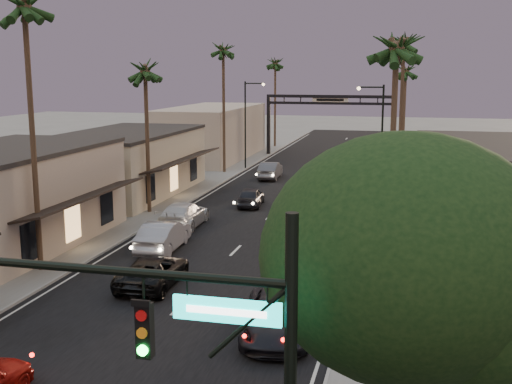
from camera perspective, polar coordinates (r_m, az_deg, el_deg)
The scene contains 27 objects.
ground at distance 47.84m, azimuth 1.99°, elevation -1.40°, with size 200.00×200.00×0.00m, color slate.
road at distance 52.65m, azimuth 3.09°, elevation -0.28°, with size 14.00×120.00×0.02m, color black.
sidewalk_left at distance 61.64m, azimuth -4.42°, elevation 1.37°, with size 5.00×92.00×0.12m, color slate.
sidewalk_right at distance 58.68m, azimuth 13.52°, elevation 0.63°, with size 5.00×92.00×0.12m, color slate.
storefront_mid at distance 39.58m, azimuth -21.13°, elevation -0.61°, with size 8.00×14.00×5.50m, color gray.
storefront_far at distance 53.34m, azimuth -11.37°, elevation 2.38°, with size 8.00×16.00×5.00m, color tan.
storefront_dist at distance 74.61m, azimuth -3.93°, elevation 5.27°, with size 8.00×20.00×6.00m, color gray.
building_right at distance 46.67m, azimuth 19.09°, elevation 0.83°, with size 8.00×18.00×5.00m, color gray.
traffic_signal at distance 11.60m, azimuth -6.56°, elevation -14.56°, with size 8.51×0.22×7.80m.
corner_tree at distance 13.88m, azimuth 13.47°, elevation -6.53°, with size 6.20×6.20×8.80m.
arch at distance 76.54m, azimuth 6.59°, elevation 7.27°, with size 15.20×0.40×7.27m.
streetlight_right at distance 51.10m, azimuth 10.83°, elevation 5.24°, with size 2.13×0.30×9.00m.
streetlight_left at distance 66.04m, azimuth -0.73°, elevation 6.62°, with size 2.13×0.30×9.00m.
palm_lc at distance 45.53m, azimuth -9.85°, elevation 11.11°, with size 3.20×3.20×12.20m.
palm_ld at distance 63.48m, azimuth -2.94°, elevation 12.85°, with size 3.20×3.20×14.20m.
palm_ra at distance 29.87m, azimuth 12.42°, elevation 13.19°, with size 3.20×3.20×13.20m.
palm_rb at distance 49.89m, azimuth 13.04°, elevation 13.18°, with size 3.20×3.20×14.20m.
palm_rc at distance 69.83m, azimuth 13.20°, elevation 10.79°, with size 3.20×3.20×12.20m.
palm_far at distance 85.68m, azimuth 1.73°, elevation 11.64°, with size 3.20×3.20×13.20m.
oncoming_pickup at distance 30.93m, azimuth -9.12°, elevation -6.96°, with size 2.35×5.09×1.41m, color black.
oncoming_silver at distance 36.78m, azimuth -8.23°, elevation -3.86°, with size 1.79×5.14×1.69m, color gray.
oncoming_white at distance 42.05m, azimuth -6.47°, elevation -2.01°, with size 2.30×5.65×1.64m, color #B3B3B3.
oncoming_dgrey at distance 48.25m, azimuth -0.47°, elevation -0.41°, with size 1.71×4.25×1.45m, color black.
oncoming_grey_far at distance 60.61m, azimuth 1.27°, elevation 1.94°, with size 1.69×4.85×1.60m, color #4E4E53.
curbside_near at distance 25.03m, azimuth 1.86°, elevation -11.03°, with size 2.51×5.45×1.51m, color black.
curbside_black at distance 31.93m, azimuth 7.34°, elevation -6.21°, with size 2.19×5.38×1.56m, color black.
curbside_grey at distance 37.19m, azimuth 8.29°, elevation -3.72°, with size 1.96×4.86×1.66m, color #525156.
Camera 1 is at (9.39, -5.83, 10.02)m, focal length 45.00 mm.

